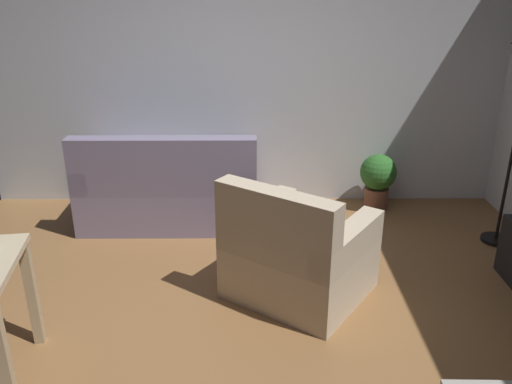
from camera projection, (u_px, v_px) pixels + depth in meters
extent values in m
cube|color=olive|center=(242.00, 321.00, 3.65)|extent=(5.20, 4.40, 0.02)
cube|color=silver|center=(245.00, 70.00, 5.17)|extent=(5.20, 0.10, 2.70)
cube|color=gray|center=(172.00, 200.00, 5.09)|extent=(1.64, 0.84, 0.40)
cube|color=slate|center=(163.00, 167.00, 4.60)|extent=(1.64, 0.16, 0.52)
cube|color=gray|center=(248.00, 170.00, 4.98)|extent=(0.16, 0.84, 0.22)
cube|color=gray|center=(91.00, 170.00, 4.97)|extent=(0.16, 0.84, 0.22)
cylinder|color=black|center=(496.00, 239.00, 4.73)|extent=(0.26, 0.26, 0.03)
cube|color=tan|center=(3.00, 359.00, 2.73)|extent=(0.07, 0.07, 0.72)
cube|color=tan|center=(32.00, 293.00, 3.30)|extent=(0.07, 0.07, 0.72)
cylinder|color=brown|center=(376.00, 198.00, 5.37)|extent=(0.24, 0.24, 0.22)
sphere|color=#2D6B28|center=(378.00, 172.00, 5.26)|extent=(0.36, 0.36, 0.36)
cube|color=beige|center=(300.00, 267.00, 3.91)|extent=(1.22, 1.20, 0.40)
cube|color=#C0AD91|center=(276.00, 228.00, 3.48)|extent=(0.83, 0.65, 0.52)
cube|color=#C8B597|center=(348.00, 243.00, 3.60)|extent=(0.61, 0.78, 0.22)
cube|color=#C8B597|center=(259.00, 217.00, 3.99)|extent=(0.61, 0.78, 0.22)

